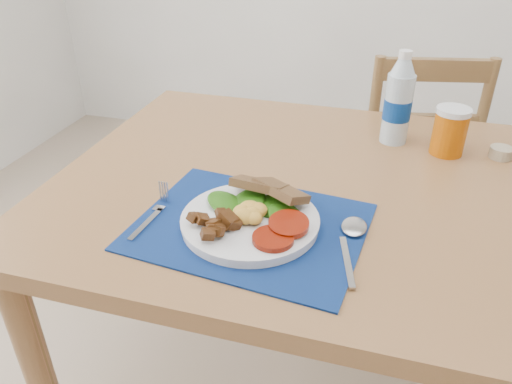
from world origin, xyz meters
TOP-DOWN VIEW (x-y plane):
  - table at (0.00, 0.20)m, footprint 1.40×0.90m
  - chair_far at (0.09, 0.91)m, footprint 0.47×0.45m
  - placemat at (-0.22, -0.01)m, footprint 0.45×0.37m
  - breakfast_plate at (-0.23, -0.01)m, footprint 0.26×0.26m
  - fork at (-0.41, -0.03)m, footprint 0.02×0.16m
  - spoon at (-0.04, 0.00)m, footprint 0.05×0.20m
  - water_bottle at (0.01, 0.46)m, footprint 0.07×0.07m
  - juice_glass at (0.14, 0.42)m, footprint 0.08×0.08m
  - ramekin at (0.26, 0.43)m, footprint 0.05×0.05m

SIDE VIEW (x-z plane):
  - chair_far at x=0.09m, z-range 0.01..1.08m
  - table at x=0.00m, z-range 0.29..1.04m
  - placemat at x=-0.22m, z-range 0.75..0.75m
  - fork at x=-0.41m, z-range 0.75..0.76m
  - spoon at x=-0.04m, z-range 0.75..0.76m
  - ramekin at x=0.26m, z-range 0.75..0.78m
  - breakfast_plate at x=-0.23m, z-range 0.74..0.80m
  - juice_glass at x=0.14m, z-range 0.75..0.86m
  - water_bottle at x=0.01m, z-range 0.74..0.97m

